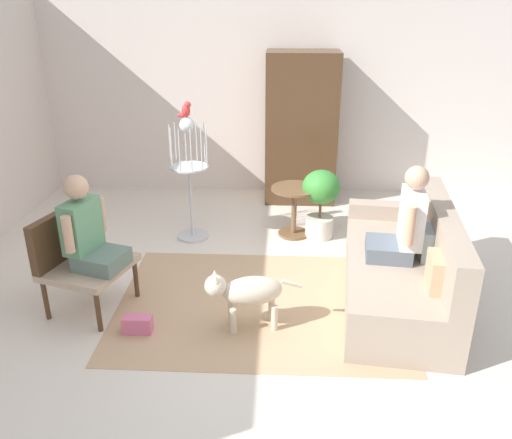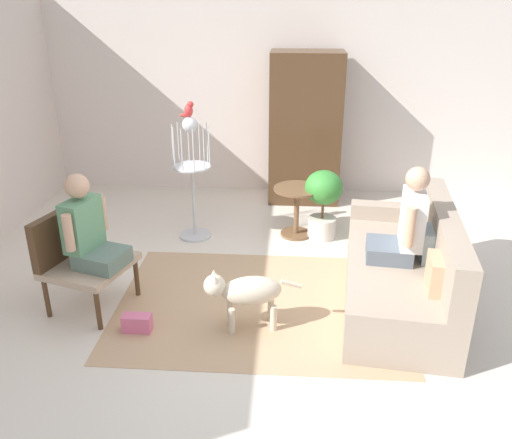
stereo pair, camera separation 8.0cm
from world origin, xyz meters
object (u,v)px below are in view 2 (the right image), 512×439
object	(u,v)px
person_on_couch	(405,224)
dog	(246,291)
round_end_table	(297,206)
parrot	(189,110)
person_on_armchair	(88,230)
handbag	(137,323)
armchair	(77,253)
potted_plant	(323,198)
couch	(404,272)
bird_cage_stand	(192,175)
armoire_cabinet	(305,129)

from	to	relation	value
person_on_couch	dog	bearing A→B (deg)	-160.16
round_end_table	parrot	bearing A→B (deg)	-174.01
person_on_armchair	handbag	xyz separation A→B (m)	(0.46, -0.35, -0.68)
armchair	person_on_armchair	bearing A→B (deg)	-17.06
person_on_armchair	handbag	world-z (taller)	person_on_armchair
person_on_armchair	dog	bearing A→B (deg)	-9.66
person_on_couch	person_on_armchair	bearing A→B (deg)	-174.70
dog	potted_plant	bearing A→B (deg)	68.81
person_on_armchair	potted_plant	xyz separation A→B (m)	(2.07, 1.61, -0.28)
couch	bird_cage_stand	distance (m)	2.51
dog	potted_plant	xyz separation A→B (m)	(0.71, 1.84, 0.13)
armchair	dog	bearing A→B (deg)	-10.43
couch	armchair	bearing A→B (deg)	-175.71
bird_cage_stand	parrot	size ratio (longest dim) A/B	8.20
potted_plant	armchair	bearing A→B (deg)	-144.95
couch	armoire_cabinet	distance (m)	2.78
couch	round_end_table	world-z (taller)	couch
round_end_table	dog	size ratio (longest dim) A/B	0.73
person_on_couch	armoire_cabinet	distance (m)	2.71
dog	handbag	bearing A→B (deg)	-172.42
bird_cage_stand	person_on_armchair	bearing A→B (deg)	-112.04
person_on_armchair	round_end_table	bearing A→B (deg)	42.75
bird_cage_stand	dog	bearing A→B (deg)	-67.01
handbag	bird_cage_stand	bearing A→B (deg)	85.15
dog	armchair	bearing A→B (deg)	169.57
handbag	armoire_cabinet	bearing A→B (deg)	66.02
couch	armchair	world-z (taller)	couch
dog	bird_cage_stand	bearing A→B (deg)	112.99
person_on_couch	armoire_cabinet	xyz separation A→B (m)	(-0.82, 2.57, 0.19)
armchair	round_end_table	world-z (taller)	armchair
parrot	handbag	xyz separation A→B (m)	(-0.16, -1.87, -1.40)
parrot	handbag	distance (m)	2.34
person_on_armchair	dog	world-z (taller)	person_on_armchair
round_end_table	armoire_cabinet	size ratio (longest dim) A/B	0.30
person_on_armchair	potted_plant	distance (m)	2.64
dog	armoire_cabinet	distance (m)	3.16
couch	person_on_couch	world-z (taller)	person_on_couch
armchair	bird_cage_stand	world-z (taller)	bird_cage_stand
round_end_table	parrot	xyz separation A→B (m)	(-1.17, -0.12, 1.11)
round_end_table	dog	bearing A→B (deg)	-102.59
couch	person_on_couch	distance (m)	0.47
person_on_armchair	parrot	world-z (taller)	parrot
person_on_couch	dog	size ratio (longest dim) A/B	1.06
person_on_couch	armoire_cabinet	size ratio (longest dim) A/B	0.44
armchair	armoire_cabinet	xyz separation A→B (m)	(2.02, 2.78, 0.46)
parrot	round_end_table	bearing A→B (deg)	5.99
handbag	dog	bearing A→B (deg)	7.58
armchair	potted_plant	size ratio (longest dim) A/B	1.09
dog	person_on_couch	bearing A→B (deg)	19.84
armchair	parrot	bearing A→B (deg)	62.58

